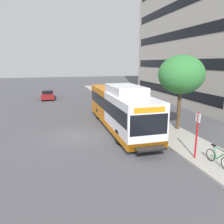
{
  "coord_description": "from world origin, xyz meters",
  "views": [
    {
      "loc": [
        -1.37,
        -15.4,
        5.33
      ],
      "look_at": [
        2.89,
        0.34,
        1.6
      ],
      "focal_mm": 34.88,
      "sensor_mm": 36.0,
      "label": 1
    }
  ],
  "objects_px": {
    "bus_stop_sign_pole": "(197,132)",
    "parked_car_far_lane": "(48,94)",
    "bicycle_parked": "(218,157)",
    "street_tree_near_stop": "(181,75)",
    "transit_bus": "(120,108)"
  },
  "relations": [
    {
      "from": "bus_stop_sign_pole",
      "to": "street_tree_near_stop",
      "type": "bearing_deg",
      "value": 68.16
    },
    {
      "from": "street_tree_near_stop",
      "to": "parked_car_far_lane",
      "type": "xyz_separation_m",
      "value": [
        -10.26,
        18.74,
        -3.75
      ]
    },
    {
      "from": "bus_stop_sign_pole",
      "to": "transit_bus",
      "type": "bearing_deg",
      "value": 107.77
    },
    {
      "from": "parked_car_far_lane",
      "to": "transit_bus",
      "type": "bearing_deg",
      "value": -70.41
    },
    {
      "from": "street_tree_near_stop",
      "to": "parked_car_far_lane",
      "type": "distance_m",
      "value": 21.69
    },
    {
      "from": "bus_stop_sign_pole",
      "to": "parked_car_far_lane",
      "type": "relative_size",
      "value": 0.58
    },
    {
      "from": "transit_bus",
      "to": "street_tree_near_stop",
      "type": "relative_size",
      "value": 2.13
    },
    {
      "from": "bus_stop_sign_pole",
      "to": "parked_car_far_lane",
      "type": "bearing_deg",
      "value": 109.06
    },
    {
      "from": "transit_bus",
      "to": "bicycle_parked",
      "type": "bearing_deg",
      "value": -70.79
    },
    {
      "from": "transit_bus",
      "to": "parked_car_far_lane",
      "type": "bearing_deg",
      "value": 109.59
    },
    {
      "from": "bicycle_parked",
      "to": "street_tree_near_stop",
      "type": "bearing_deg",
      "value": 76.69
    },
    {
      "from": "bus_stop_sign_pole",
      "to": "street_tree_near_stop",
      "type": "relative_size",
      "value": 0.45
    },
    {
      "from": "bicycle_parked",
      "to": "parked_car_far_lane",
      "type": "xyz_separation_m",
      "value": [
        -8.8,
        24.91,
        0.1
      ]
    },
    {
      "from": "transit_bus",
      "to": "bus_stop_sign_pole",
      "type": "height_order",
      "value": "transit_bus"
    },
    {
      "from": "bicycle_parked",
      "to": "street_tree_near_stop",
      "type": "distance_m",
      "value": 7.41
    }
  ]
}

